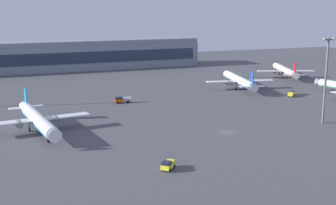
# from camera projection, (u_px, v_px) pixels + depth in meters

# --- Properties ---
(ground_plane) EXTENTS (416.00, 416.00, 0.00)m
(ground_plane) POSITION_uv_depth(u_px,v_px,m) (226.00, 132.00, 131.90)
(ground_plane) COLOR #4C4C51
(terminal_building) EXTENTS (166.87, 22.40, 16.40)m
(terminal_building) POSITION_uv_depth(u_px,v_px,m) (54.00, 56.00, 253.22)
(terminal_building) COLOR gray
(terminal_building) RESTS_ON ground
(airplane_terminal_side) EXTENTS (30.90, 39.60, 10.16)m
(airplane_terminal_side) POSITION_uv_depth(u_px,v_px,m) (38.00, 119.00, 131.17)
(airplane_terminal_side) COLOR white
(airplane_terminal_side) RESTS_ON ground
(airplane_near_gate) EXTENTS (29.91, 38.20, 9.86)m
(airplane_near_gate) POSITION_uv_depth(u_px,v_px,m) (240.00, 81.00, 197.88)
(airplane_near_gate) COLOR white
(airplane_near_gate) RESTS_ON ground
(airplane_far_stand) EXTENTS (28.15, 35.75, 9.47)m
(airplane_far_stand) POSITION_uv_depth(u_px,v_px,m) (285.00, 71.00, 228.44)
(airplane_far_stand) COLOR silver
(airplane_far_stand) RESTS_ON ground
(maintenance_van) EXTENTS (4.29, 4.34, 2.25)m
(maintenance_van) POSITION_uv_depth(u_px,v_px,m) (168.00, 165.00, 101.78)
(maintenance_van) COLOR yellow
(maintenance_van) RESTS_ON ground
(fuel_truck) EXTENTS (6.51, 3.05, 2.35)m
(fuel_truck) POSITION_uv_depth(u_px,v_px,m) (122.00, 99.00, 170.60)
(fuel_truck) COLOR #D85919
(fuel_truck) RESTS_ON ground
(baggage_tractor) EXTENTS (4.38, 4.23, 2.25)m
(baggage_tractor) POSITION_uv_depth(u_px,v_px,m) (291.00, 94.00, 182.47)
(baggage_tractor) COLOR yellow
(baggage_tractor) RESTS_ON ground
(apron_light_east) EXTENTS (4.80, 0.90, 26.69)m
(apron_light_east) POSITION_uv_depth(u_px,v_px,m) (326.00, 75.00, 138.65)
(apron_light_east) COLOR slate
(apron_light_east) RESTS_ON ground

